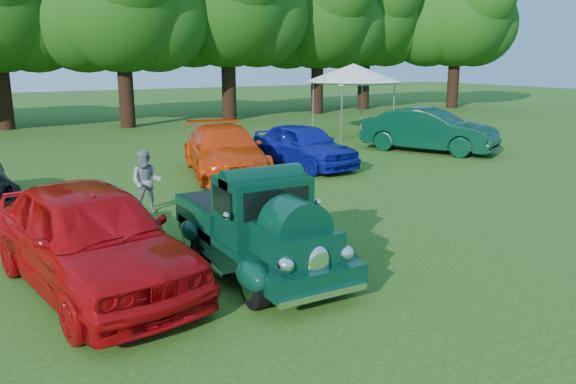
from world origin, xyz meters
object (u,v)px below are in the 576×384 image
back_car_blue (304,145)px  spectator_grey (146,182)px  canopy_tent (353,73)px  back_car_green (429,130)px  back_car_orange (225,150)px  hero_pickup (257,228)px  red_convertible (91,237)px

back_car_blue → spectator_grey: size_ratio=2.86×
back_car_blue → canopy_tent: (6.03, 5.65, 2.18)m
back_car_green → spectator_grey: bearing=167.7°
spectator_grey → back_car_orange: bearing=70.9°
hero_pickup → red_convertible: size_ratio=0.86×
red_convertible → back_car_orange: 9.10m
hero_pickup → back_car_green: bearing=35.1°
spectator_grey → canopy_tent: canopy_tent is taller
back_car_blue → spectator_grey: (-6.23, -3.17, 0.02)m
back_car_green → canopy_tent: (0.09, 5.29, 2.07)m
back_car_blue → canopy_tent: bearing=36.3°
red_convertible → back_car_orange: bearing=43.1°
hero_pickup → back_car_green: back_car_green is taller
spectator_grey → canopy_tent: (12.27, 8.82, 2.16)m
back_car_blue → back_car_green: back_car_green is taller
hero_pickup → canopy_tent: 17.82m
spectator_grey → canopy_tent: 15.26m
back_car_green → back_car_blue: bearing=155.0°
back_car_orange → back_car_green: 8.79m
hero_pickup → red_convertible: (-2.68, 0.50, 0.13)m
back_car_green → spectator_grey: back_car_green is taller
back_car_orange → back_car_blue: bearing=11.0°
red_convertible → back_car_orange: (5.39, 7.33, -0.09)m
back_car_blue → back_car_green: 5.96m
back_car_orange → canopy_tent: 10.67m
hero_pickup → spectator_grey: size_ratio=2.86×
red_convertible → back_car_green: bearing=17.5°
back_car_orange → back_car_blue: back_car_orange is taller
back_car_green → canopy_tent: canopy_tent is taller
back_car_orange → hero_pickup: bearing=-95.9°
red_convertible → back_car_orange: red_convertible is taller
back_car_green → spectator_grey: (-12.18, -3.53, -0.09)m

